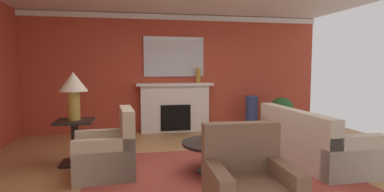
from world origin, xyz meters
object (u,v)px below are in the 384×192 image
potted_plant (281,112)px  side_table (75,139)px  vase_tall_corner (251,114)px  sofa (311,143)px  table_lamp (73,86)px  armchair_near_window (107,155)px  mantel_mirror (174,57)px  fireplace (175,109)px  coffee_table (216,150)px  vase_mantel_right (198,76)px

potted_plant → side_table: bearing=-159.5°
vase_tall_corner → potted_plant: bearing=-29.1°
sofa → table_lamp: 3.87m
armchair_near_window → table_lamp: bearing=128.0°
armchair_near_window → mantel_mirror: bearing=65.7°
potted_plant → fireplace: bearing=165.2°
coffee_table → vase_mantel_right: bearing=82.8°
sofa → side_table: size_ratio=3.02×
mantel_mirror → side_table: size_ratio=2.03×
armchair_near_window → table_lamp: (-0.53, 0.68, 0.92)m
potted_plant → coffee_table: bearing=-132.6°
side_table → potted_plant: size_ratio=0.84×
fireplace → vase_mantel_right: size_ratio=5.17×
table_lamp → vase_mantel_right: size_ratio=2.16×
potted_plant → mantel_mirror: bearing=162.6°
side_table → table_lamp: table_lamp is taller
sofa → coffee_table: (-1.64, -0.24, 0.04)m
sofa → potted_plant: (0.59, 2.19, 0.19)m
vase_tall_corner → vase_mantel_right: 1.56m
potted_plant → armchair_near_window: bearing=-148.8°
mantel_mirror → side_table: bearing=-128.8°
sofa → potted_plant: sofa is taller
vase_tall_corner → sofa: bearing=-89.7°
sofa → table_lamp: size_ratio=2.82×
armchair_near_window → potted_plant: armchair_near_window is taller
coffee_table → vase_mantel_right: size_ratio=2.87×
fireplace → armchair_near_window: bearing=-115.2°
sofa → vase_tall_corner: size_ratio=2.50×
side_table → vase_mantel_right: 3.41m
side_table → potted_plant: bearing=20.5°
sofa → vase_mantel_right: (-1.26, 2.77, 1.03)m
fireplace → mantel_mirror: mantel_mirror is taller
mantel_mirror → armchair_near_window: mantel_mirror is taller
fireplace → table_lamp: 3.01m
armchair_near_window → potted_plant: 4.41m
mantel_mirror → sofa: size_ratio=0.67×
mantel_mirror → vase_tall_corner: mantel_mirror is taller
armchair_near_window → potted_plant: (3.77, 2.28, 0.19)m
sofa → potted_plant: size_ratio=2.54×
mantel_mirror → armchair_near_window: size_ratio=1.49×
side_table → vase_tall_corner: 4.17m
fireplace → armchair_near_window: fireplace is taller
coffee_table → vase_mantel_right: (0.38, 3.01, 0.99)m
mantel_mirror → armchair_near_window: 3.64m
coffee_table → side_table: bearing=158.2°
armchair_near_window → vase_tall_corner: size_ratio=1.12×
fireplace → mantel_mirror: 1.23m
side_table → table_lamp: size_ratio=0.93×
mantel_mirror → potted_plant: size_ratio=1.71×
armchair_near_window → coffee_table: (1.54, -0.15, 0.03)m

